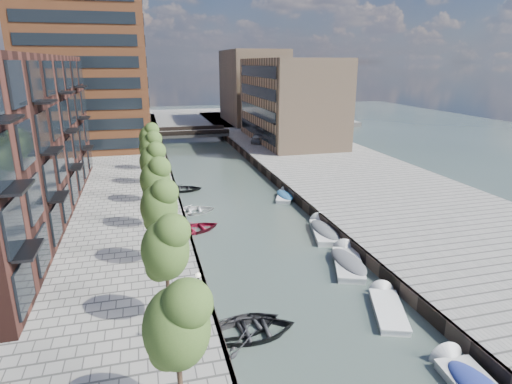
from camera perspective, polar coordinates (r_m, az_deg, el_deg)
name	(u,v)px	position (r m, az deg, el deg)	size (l,w,h in m)	color
water	(224,184)	(52.61, -4.24, 1.02)	(300.00, 300.00, 0.00)	#38473F
quay_right	(344,172)	(57.47, 11.63, 2.60)	(20.00, 140.00, 1.00)	gray
quay_wall_left	(174,184)	(51.77, -10.90, 1.06)	(0.25, 140.00, 1.00)	#332823
quay_wall_right	(272,177)	(53.88, 2.14, 1.99)	(0.25, 140.00, 1.00)	#332823
far_closure	(180,120)	(111.03, -10.12, 9.50)	(80.00, 40.00, 1.00)	gray
apartment_block	(11,141)	(41.72, -29.87, 5.89)	(8.00, 38.00, 14.00)	#331813
tower	(85,51)	(75.20, -21.82, 17.02)	(18.00, 18.00, 30.00)	#98522C
tan_block_near	(290,100)	(76.32, 4.57, 12.08)	(12.00, 25.00, 14.00)	#A38263
tan_block_far	(253,87)	(101.10, -0.41, 13.88)	(12.00, 20.00, 16.00)	#A38263
bridge	(193,133)	(83.30, -8.42, 7.78)	(13.00, 6.00, 1.30)	gray
tree_0	(177,323)	(16.51, -10.55, -16.77)	(2.50, 2.50, 5.95)	#382619
tree_1	(165,246)	(22.68, -12.02, -7.07)	(2.50, 2.50, 5.95)	#382619
tree_2	(159,204)	(29.23, -12.81, -1.61)	(2.50, 2.50, 5.95)	#382619
tree_3	(155,178)	(35.95, -13.31, 1.84)	(2.50, 2.50, 5.95)	#382619
tree_4	(152,160)	(42.75, -13.65, 4.19)	(2.50, 2.50, 5.95)	#382619
tree_5	(150,147)	(49.62, -13.89, 5.90)	(2.50, 2.50, 5.95)	#382619
tree_6	(149,137)	(56.51, -14.08, 7.19)	(2.50, 2.50, 5.95)	#382619
lamp_0	(199,304)	(20.93, -7.55, -14.54)	(0.24, 0.24, 4.12)	black
lamp_1	(173,201)	(35.54, -10.96, -1.21)	(0.24, 0.24, 4.12)	black
lamp_2	(163,160)	(50.99, -12.32, 4.23)	(0.24, 0.24, 4.12)	black
sloop_0	(245,329)	(25.27, -1.49, -17.79)	(3.12, 4.37, 0.91)	#242427
sloop_1	(252,335)	(24.78, -0.51, -18.57)	(3.57, 5.00, 1.04)	black
sloop_2	(195,231)	(38.52, -8.14, -5.18)	(3.22, 4.52, 0.94)	maroon
sloop_3	(193,213)	(43.08, -8.44, -2.77)	(3.25, 4.55, 0.94)	white
sloop_4	(182,191)	(50.54, -9.82, 0.14)	(3.26, 4.56, 0.94)	black
motorboat_1	(347,262)	(32.79, 12.09, -9.07)	(3.70, 5.85, 1.85)	silver
motorboat_2	(386,307)	(28.12, 17.00, -14.44)	(3.26, 5.10, 1.61)	white
motorboat_3	(285,196)	(47.51, 3.90, -0.50)	(3.23, 4.76, 1.51)	silver
motorboat_4	(324,230)	(38.15, 9.00, -5.07)	(3.24, 5.94, 1.88)	white
car	(257,138)	(74.51, 0.07, 7.16)	(1.72, 4.29, 1.46)	#949598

